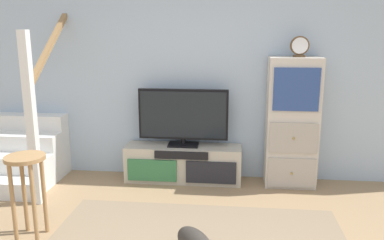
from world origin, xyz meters
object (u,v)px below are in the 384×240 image
object	(u,v)px
television	(183,116)
side_cabinet	(292,123)
bar_stool_near	(27,178)
desk_clock	(300,47)
media_console	(183,163)

from	to	relation	value
television	side_cabinet	size ratio (longest dim) A/B	0.71
side_cabinet	bar_stool_near	distance (m)	2.85
television	desk_clock	xyz separation A→B (m)	(1.29, -0.03, 0.82)
television	desk_clock	world-z (taller)	desk_clock
media_console	bar_stool_near	size ratio (longest dim) A/B	1.84
side_cabinet	bar_stool_near	bearing A→B (deg)	-148.77
television	side_cabinet	bearing A→B (deg)	-0.62
bar_stool_near	desk_clock	bearing A→B (deg)	30.65
media_console	bar_stool_near	world-z (taller)	bar_stool_near
side_cabinet	bar_stool_near	size ratio (longest dim) A/B	1.99
media_console	side_cabinet	world-z (taller)	side_cabinet
side_cabinet	desk_clock	distance (m)	0.87
media_console	desk_clock	world-z (taller)	desk_clock
side_cabinet	desk_clock	xyz separation A→B (m)	(0.03, -0.01, 0.87)
media_console	side_cabinet	xyz separation A→B (m)	(1.26, 0.01, 0.53)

